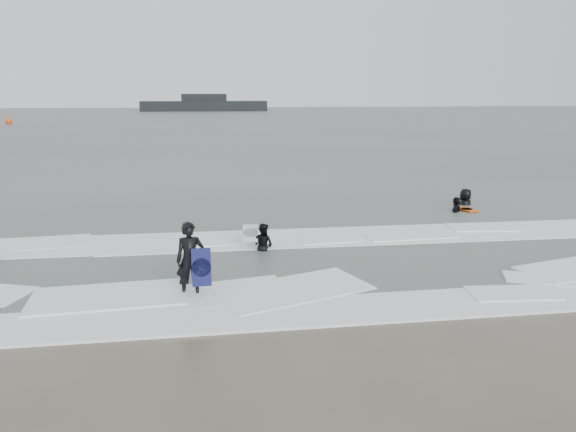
{
  "coord_description": "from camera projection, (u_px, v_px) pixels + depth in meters",
  "views": [
    {
      "loc": [
        -2.44,
        -12.85,
        5.15
      ],
      "look_at": [
        0.0,
        5.0,
        1.1
      ],
      "focal_mm": 35.0,
      "sensor_mm": 36.0,
      "label": 1
    }
  ],
  "objects": [
    {
      "name": "surfer_centre",
      "position": [
        192.0,
        296.0,
        14.35
      ],
      "size": [
        0.75,
        0.53,
        1.97
      ],
      "primitive_type": "imported",
      "rotation": [
        0.0,
        0.0,
        0.09
      ],
      "color": "black",
      "rests_on": "ground"
    },
    {
      "name": "surfer_right_near",
      "position": [
        456.0,
        212.0,
        24.18
      ],
      "size": [
        0.96,
        1.14,
        1.83
      ],
      "primitive_type": "imported",
      "rotation": [
        0.0,
        0.0,
        -2.16
      ],
      "color": "black",
      "rests_on": "ground"
    },
    {
      "name": "ground",
      "position": [
        315.0,
        303.0,
        13.88
      ],
      "size": [
        320.0,
        320.0,
        0.0
      ],
      "primitive_type": "plane",
      "color": "brown",
      "rests_on": "ground"
    },
    {
      "name": "sea",
      "position": [
        226.0,
        122.0,
        91.2
      ],
      "size": [
        320.0,
        320.0,
        0.0
      ],
      "primitive_type": "plane",
      "color": "#47544C",
      "rests_on": "ground"
    },
    {
      "name": "surfer_wading",
      "position": [
        263.0,
        251.0,
        18.38
      ],
      "size": [
        0.91,
        0.9,
        1.48
      ],
      "primitive_type": "imported",
      "rotation": [
        0.0,
        0.0,
        2.4
      ],
      "color": "black",
      "rests_on": "ground"
    },
    {
      "name": "surfer_right_far",
      "position": [
        465.0,
        206.0,
        25.6
      ],
      "size": [
        1.13,
        1.02,
        1.93
      ],
      "primitive_type": "imported",
      "rotation": [
        0.0,
        0.0,
        -2.59
      ],
      "color": "black",
      "rests_on": "ground"
    },
    {
      "name": "bodyboards",
      "position": [
        332.0,
        231.0,
        18.94
      ],
      "size": [
        11.84,
        9.59,
        1.25
      ],
      "color": "#0E1142",
      "rests_on": "ground"
    },
    {
      "name": "vessel_horizon",
      "position": [
        204.0,
        105.0,
        139.31
      ],
      "size": [
        30.89,
        5.52,
        4.19
      ],
      "color": "black",
      "rests_on": "ground"
    },
    {
      "name": "buoy",
      "position": [
        9.0,
        122.0,
        85.87
      ],
      "size": [
        1.0,
        1.0,
        1.65
      ],
      "color": "#DA3C09",
      "rests_on": "ground"
    },
    {
      "name": "surf_foam",
      "position": [
        294.0,
        258.0,
        17.44
      ],
      "size": [
        30.03,
        9.06,
        0.09
      ],
      "color": "white",
      "rests_on": "ground"
    }
  ]
}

